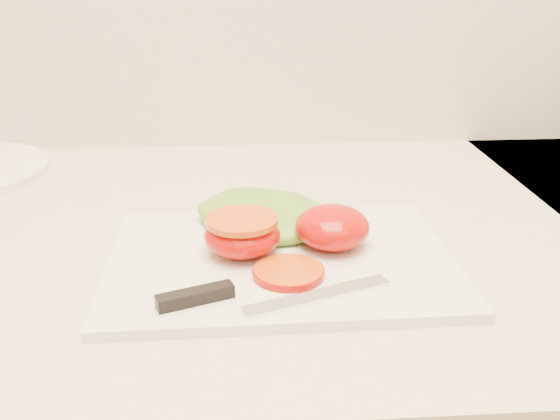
{
  "coord_description": "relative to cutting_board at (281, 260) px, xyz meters",
  "views": [
    {
      "loc": [
        -0.21,
        1.03,
        1.22
      ],
      "look_at": [
        -0.17,
        1.59,
        0.99
      ],
      "focal_mm": 40.0,
      "sensor_mm": 36.0,
      "label": 1
    }
  ],
  "objects": [
    {
      "name": "tomato_half_dome",
      "position": [
        0.05,
        0.02,
        0.03
      ],
      "size": [
        0.08,
        0.08,
        0.04
      ],
      "primitive_type": "ellipsoid",
      "color": "red",
      "rests_on": "cutting_board"
    },
    {
      "name": "knife",
      "position": [
        -0.04,
        -0.08,
        0.01
      ],
      "size": [
        0.21,
        0.07,
        0.01
      ],
      "rotation": [
        0.0,
        0.0,
        0.36
      ],
      "color": "silver",
      "rests_on": "cutting_board"
    },
    {
      "name": "lettuce_leaf_0",
      "position": [
        -0.02,
        0.07,
        0.02
      ],
      "size": [
        0.18,
        0.16,
        0.03
      ],
      "primitive_type": "ellipsoid",
      "rotation": [
        0.0,
        0.0,
        -0.46
      ],
      "color": "#77B630",
      "rests_on": "cutting_board"
    },
    {
      "name": "tomato_half_cut",
      "position": [
        -0.04,
        0.01,
        0.03
      ],
      "size": [
        0.08,
        0.08,
        0.04
      ],
      "color": "red",
      "rests_on": "cutting_board"
    },
    {
      "name": "tomato_slice_0",
      "position": [
        0.0,
        -0.04,
        0.01
      ],
      "size": [
        0.06,
        0.06,
        0.01
      ],
      "primitive_type": "cylinder",
      "color": "orange",
      "rests_on": "cutting_board"
    },
    {
      "name": "cutting_board",
      "position": [
        0.0,
        0.0,
        0.0
      ],
      "size": [
        0.34,
        0.25,
        0.01
      ],
      "primitive_type": "cube",
      "rotation": [
        0.0,
        0.0,
        0.01
      ],
      "color": "white",
      "rests_on": "counter"
    }
  ]
}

